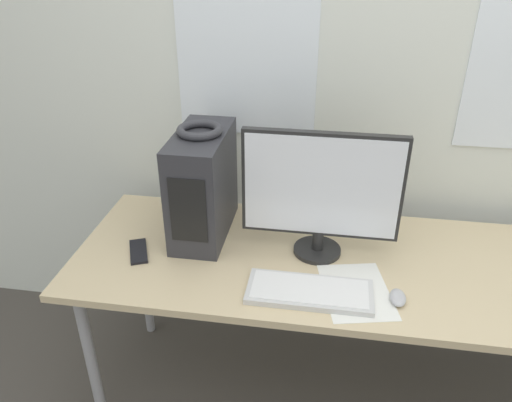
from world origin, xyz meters
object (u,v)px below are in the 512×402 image
headphones (200,130)px  mouse (398,298)px  keyboard (309,292)px  pc_tower (203,185)px  cell_phone (139,251)px  monitor_main (321,191)px

headphones → mouse: (0.71, -0.31, -0.40)m
headphones → keyboard: (0.43, -0.32, -0.41)m
pc_tower → cell_phone: pc_tower is taller
pc_tower → mouse: pc_tower is taller
monitor_main → headphones: bearing=169.8°
monitor_main → mouse: monitor_main is taller
headphones → keyboard: bearing=-37.1°
pc_tower → cell_phone: bearing=-137.9°
pc_tower → monitor_main: monitor_main is taller
mouse → keyboard: bearing=-177.5°
pc_tower → monitor_main: size_ratio=0.74×
mouse → monitor_main: bearing=139.0°
pc_tower → cell_phone: size_ratio=2.45×
mouse → cell_phone: (-0.91, 0.13, -0.01)m
pc_tower → cell_phone: (-0.20, -0.18, -0.20)m
keyboard → mouse: 0.28m
pc_tower → keyboard: size_ratio=0.99×
headphones → cell_phone: 0.50m
monitor_main → cell_phone: size_ratio=3.33×
pc_tower → monitor_main: (0.44, -0.08, 0.05)m
pc_tower → headphones: headphones is taller
headphones → mouse: 0.87m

